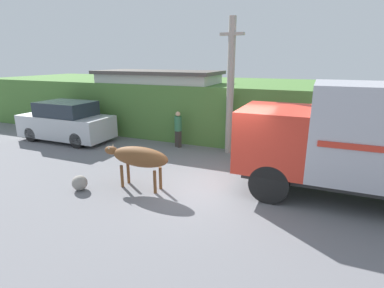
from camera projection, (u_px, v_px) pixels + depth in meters
ground_plane at (221, 189)px, 8.71m from camera, size 60.00×60.00×0.00m
hillside_embankment at (267, 109)px, 14.83m from camera, size 32.00×6.80×2.53m
building_backdrop at (159, 103)px, 14.71m from camera, size 5.98×2.70×3.11m
cargo_truck at (369, 140)px, 7.53m from camera, size 6.18×2.41×3.08m
brown_cow at (139, 157)px, 8.56m from camera, size 2.11×0.58×1.25m
parked_suv at (66, 122)px, 13.69m from camera, size 4.32×1.83×1.80m
pedestrian_on_hill at (178, 128)px, 12.64m from camera, size 0.41×0.41×1.54m
utility_pole at (230, 86)px, 11.43m from camera, size 0.90×0.28×5.14m
roadside_rock at (80, 183)px, 8.60m from camera, size 0.44×0.44×0.44m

